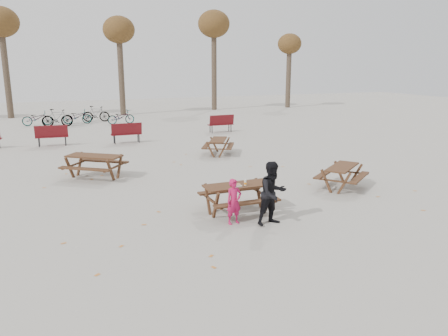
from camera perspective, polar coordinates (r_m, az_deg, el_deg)
name	(u,v)px	position (r m, az deg, el deg)	size (l,w,h in m)	color
ground	(238,212)	(11.73, 1.84, -5.81)	(80.00, 80.00, 0.00)	gray
main_picnic_table	(238,191)	(11.55, 1.86, -3.06)	(1.80, 1.45, 0.78)	#332112
food_tray	(238,186)	(11.29, 1.86, -2.36)	(0.18, 0.11, 0.04)	white
bread_roll	(238,184)	(11.28, 1.86, -2.16)	(0.14, 0.06, 0.05)	tan
soda_bottle	(245,183)	(11.39, 2.81, -1.94)	(0.07, 0.07, 0.17)	silver
child	(234,202)	(10.76, 1.31, -4.40)	(0.42, 0.27, 1.14)	#B5164B
adult	(273,193)	(10.72, 6.39, -3.31)	(0.77, 0.60, 1.59)	black
picnic_table_east	(342,177)	(14.39, 15.11, -1.15)	(1.66, 1.33, 0.71)	#332112
picnic_table_north	(95,167)	(15.76, -16.53, 0.17)	(1.87, 1.51, 0.80)	#332112
picnic_table_far	(218,147)	(19.09, -0.75, 2.78)	(1.58, 1.27, 0.68)	#332112
park_bench_row	(103,132)	(23.02, -15.55, 4.57)	(13.71, 2.07, 1.03)	maroon
bicycle_row	(77,117)	(30.38, -18.65, 6.37)	(6.94, 2.63, 1.12)	black
tree_row	(116,33)	(35.76, -13.90, 16.78)	(32.17, 3.52, 8.26)	#382B21
fallen_leaves	(221,187)	(14.11, -0.40, -2.45)	(11.00, 11.00, 0.01)	#C0702E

